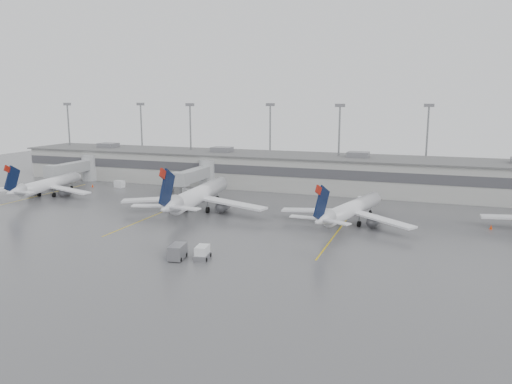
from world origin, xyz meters
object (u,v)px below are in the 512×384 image
(jet_far_left, at_px, (47,184))
(baggage_tug, at_px, (202,254))
(jet_mid_left, at_px, (197,195))
(jet_mid_right, at_px, (350,209))

(jet_far_left, height_order, baggage_tug, jet_far_left)
(jet_far_left, xyz_separation_m, baggage_tug, (52.63, -28.73, -2.00))
(jet_mid_left, xyz_separation_m, baggage_tug, (13.67, -26.18, -2.60))
(baggage_tug, bearing_deg, jet_far_left, 142.41)
(jet_far_left, xyz_separation_m, jet_mid_left, (38.95, -2.54, 0.60))
(jet_mid_left, height_order, jet_mid_right, jet_mid_left)
(jet_far_left, relative_size, jet_mid_left, 0.82)
(jet_far_left, distance_m, baggage_tug, 59.99)
(jet_far_left, bearing_deg, baggage_tug, -35.58)
(jet_mid_left, distance_m, baggage_tug, 29.65)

